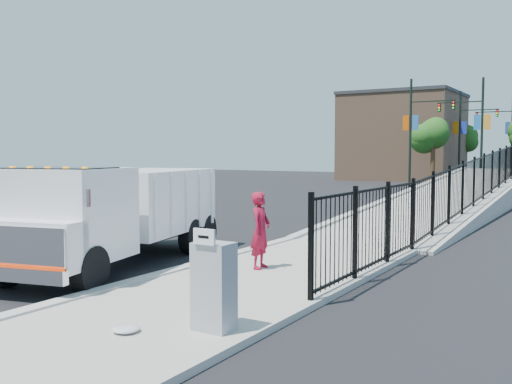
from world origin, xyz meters
The scene contains 17 objects.
ground centered at (0.00, 0.00, 0.00)m, with size 120.00×120.00×0.00m, color black.
sidewalk centered at (1.93, -2.00, 0.06)m, with size 3.55×12.00×0.12m, color #9E998E.
curb centered at (0.00, -2.00, 0.08)m, with size 0.30×12.00×0.16m, color #ADAAA3.
ramp centered at (2.12, 16.00, 0.00)m, with size 3.95×24.00×1.70m, color #9E998E.
iron_fence centered at (3.55, 12.00, 0.90)m, with size 0.10×28.00×1.80m, color black.
truck centered at (-1.81, -1.25, 1.33)m, with size 3.75×7.23×2.37m.
worker centered at (1.45, -0.17, 0.95)m, with size 0.61×0.40×1.66m, color maroon.
utility_cabinet centered at (3.10, -4.19, 0.75)m, with size 0.55×0.40×1.25m, color gray.
arrow_sign centered at (3.10, -4.41, 1.48)m, with size 0.35×0.04×0.22m, color white.
debris centered at (2.11, -4.92, 0.17)m, with size 0.39×0.39×0.10m, color silver.
light_pole_0 centered at (-4.26, 31.25, 4.36)m, with size 3.77×0.22×8.00m.
light_pole_1 centered at (-0.22, 33.09, 4.36)m, with size 3.77×0.22×8.00m.
light_pole_2 centered at (-2.99, 41.83, 4.36)m, with size 3.78×0.22×8.00m.
light_pole_3 centered at (0.24, 45.04, 4.36)m, with size 3.78×0.22×8.00m.
tree_0 centered at (-4.10, 35.98, 3.94)m, with size 2.54×2.54×5.27m.
tree_2 centered at (-4.36, 49.70, 3.93)m, with size 2.38×2.38×5.19m.
building centered at (-9.00, 44.00, 4.00)m, with size 10.00×10.00×8.00m, color #8C664C.
Camera 1 is at (7.75, -10.63, 2.64)m, focal length 40.00 mm.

